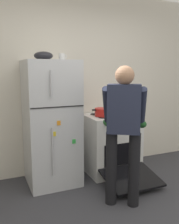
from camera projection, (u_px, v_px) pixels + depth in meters
kitchen_wall_back at (74, 83)px, 3.81m from camera, size 6.00×0.10×2.70m
refrigerator at (51, 123)px, 3.37m from camera, size 0.68×0.72×1.68m
stove_range at (111, 144)px, 3.78m from camera, size 0.76×1.20×0.89m
person_cook at (124, 124)px, 2.78m from camera, size 0.63×0.66×1.60m
red_pot at (103, 112)px, 3.60m from camera, size 0.34×0.24×0.11m
coffee_mug at (62, 57)px, 3.34m from camera, size 0.11×0.08×0.10m
pepper_mill at (122, 107)px, 4.00m from camera, size 0.05×0.05×0.14m
mixing_bowl at (43, 56)px, 3.19m from camera, size 0.24×0.24×0.11m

